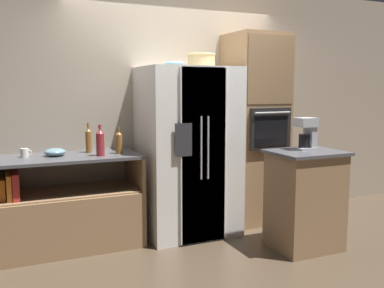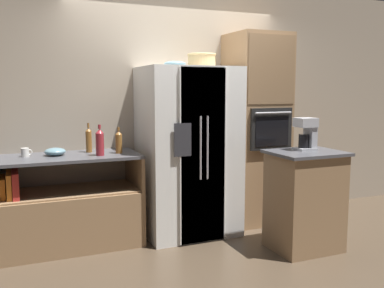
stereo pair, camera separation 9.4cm
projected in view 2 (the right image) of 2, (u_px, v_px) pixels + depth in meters
The scene contains 14 objects.
ground_plane at pixel (192, 233), 4.73m from camera, with size 20.00×20.00×0.00m, color #4C3D2D.
wall_back at pixel (175, 105), 5.00m from camera, with size 12.00×0.06×2.80m.
counter_left at pixel (69, 213), 4.30m from camera, with size 1.39×0.67×0.93m.
refrigerator at pixel (188, 151), 4.66m from camera, with size 1.00×0.83×1.82m.
wall_oven at pixel (256, 129), 5.06m from camera, with size 0.63×0.68×2.22m.
island_counter at pixel (305, 200), 4.21m from camera, with size 0.69×0.57×0.98m.
wicker_basket at pixel (202, 60), 4.67m from camera, with size 0.32×0.32×0.15m.
fruit_bowl at pixel (175, 64), 4.51m from camera, with size 0.23×0.23×0.06m.
bottle_tall at pixel (89, 140), 4.43m from camera, with size 0.06×0.06×0.31m.
bottle_short at pixel (100, 142), 4.21m from camera, with size 0.08×0.08×0.31m.
bottle_wide at pixel (119, 142), 4.36m from camera, with size 0.07×0.07×0.27m.
mug at pixel (25, 152), 4.15m from camera, with size 0.11×0.08×0.09m.
mixing_bowl at pixel (55, 152), 4.23m from camera, with size 0.20×0.20×0.08m.
coffee_maker at pixel (307, 132), 4.22m from camera, with size 0.19×0.17×0.32m.
Camera 2 is at (-1.75, -4.21, 1.60)m, focal length 40.00 mm.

